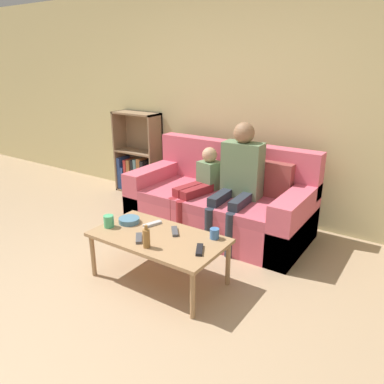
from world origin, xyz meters
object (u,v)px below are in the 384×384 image
object	(u,v)px
bookshelf	(139,164)
cup_near	(109,221)
couch	(220,204)
cup_far	(215,234)
tv_remote_1	(152,224)
snack_bowl	(129,220)
person_adult	(239,174)
tv_remote_3	(139,238)
person_child	(198,186)
tv_remote_0	(199,250)
tv_remote_2	(175,231)
bottle	(146,238)
coffee_table	(158,240)

from	to	relation	value
bookshelf	cup_near	bearing A→B (deg)	-55.49
couch	cup_far	bearing A→B (deg)	-63.02
tv_remote_1	snack_bowl	world-z (taller)	snack_bowl
person_adult	tv_remote_3	bearing A→B (deg)	-104.58
tv_remote_1	snack_bowl	size ratio (longest dim) A/B	0.96
person_adult	cup_near	xyz separation A→B (m)	(-0.63, -1.19, -0.23)
person_child	tv_remote_0	world-z (taller)	person_child
person_child	tv_remote_2	xyz separation A→B (m)	(0.34, -0.88, -0.09)
bookshelf	bottle	world-z (taller)	bookshelf
person_child	cup_near	xyz separation A→B (m)	(-0.20, -1.11, -0.05)
couch	tv_remote_3	world-z (taller)	couch
person_adult	person_child	distance (m)	0.48
cup_far	snack_bowl	distance (m)	0.80
tv_remote_2	bottle	size ratio (longest dim) A/B	0.87
coffee_table	cup_far	xyz separation A→B (m)	(0.41, 0.22, 0.08)
coffee_table	cup_near	world-z (taller)	cup_near
cup_near	tv_remote_1	size ratio (longest dim) A/B	0.60
snack_bowl	tv_remote_2	bearing A→B (deg)	7.95
tv_remote_2	tv_remote_1	bearing A→B (deg)	137.12
coffee_table	cup_far	size ratio (longest dim) A/B	12.98
person_child	bottle	distance (m)	1.25
cup_far	bottle	world-z (taller)	bottle
couch	cup_far	size ratio (longest dim) A/B	22.47
bookshelf	couch	bearing A→B (deg)	-16.39
couch	coffee_table	world-z (taller)	couch
tv_remote_0	tv_remote_2	xyz separation A→B (m)	(-0.35, 0.15, 0.00)
coffee_table	tv_remote_3	world-z (taller)	tv_remote_3
couch	person_child	xyz separation A→B (m)	(-0.18, -0.16, 0.22)
cup_near	tv_remote_1	bearing A→B (deg)	39.45
tv_remote_2	tv_remote_3	xyz separation A→B (m)	(-0.16, -0.26, 0.00)
tv_remote_1	bookshelf	bearing A→B (deg)	152.45
tv_remote_2	couch	bearing A→B (deg)	58.21
coffee_table	bottle	world-z (taller)	bottle
tv_remote_0	tv_remote_1	bearing A→B (deg)	135.64
cup_far	snack_bowl	xyz separation A→B (m)	(-0.79, -0.16, -0.02)
person_adult	tv_remote_0	size ratio (longest dim) A/B	7.00
coffee_table	tv_remote_1	size ratio (longest dim) A/B	6.29
couch	bookshelf	xyz separation A→B (m)	(-1.58, 0.46, 0.10)
coffee_table	tv_remote_2	world-z (taller)	tv_remote_2
coffee_table	person_child	distance (m)	1.06
cup_near	snack_bowl	world-z (taller)	cup_near
coffee_table	snack_bowl	bearing A→B (deg)	170.46
coffee_table	tv_remote_1	bearing A→B (deg)	141.67
couch	coffee_table	xyz separation A→B (m)	(0.08, -1.18, 0.08)
person_child	coffee_table	bearing A→B (deg)	-64.02
couch	bottle	bearing A→B (deg)	-84.59
person_adult	tv_remote_3	xyz separation A→B (m)	(-0.26, -1.23, -0.27)
bottle	tv_remote_3	bearing A→B (deg)	154.73
bookshelf	tv_remote_1	bearing A→B (deg)	-45.34
coffee_table	person_child	bearing A→B (deg)	104.58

